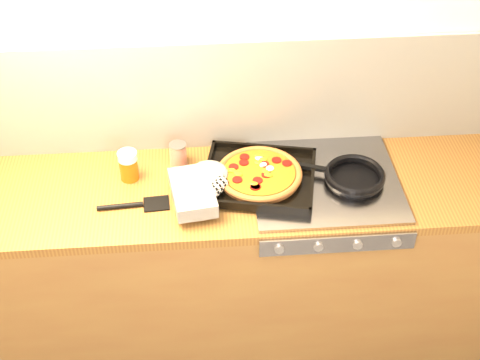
{
  "coord_description": "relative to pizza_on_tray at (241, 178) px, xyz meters",
  "views": [
    {
      "loc": [
        -0.06,
        -0.96,
        2.67
      ],
      "look_at": [
        0.1,
        1.08,
        0.95
      ],
      "focal_mm": 50.0,
      "sensor_mm": 36.0,
      "label": 1
    }
  ],
  "objects": [
    {
      "name": "room_shell",
      "position": [
        -0.11,
        0.29,
        0.2
      ],
      "size": [
        3.2,
        3.2,
        3.2
      ],
      "color": "white",
      "rests_on": "ground"
    },
    {
      "name": "counter_run",
      "position": [
        -0.11,
        0.0,
        -0.5
      ],
      "size": [
        3.2,
        0.62,
        0.9
      ],
      "color": "brown",
      "rests_on": "ground"
    },
    {
      "name": "stovetop",
      "position": [
        0.34,
        0.01,
        -0.04
      ],
      "size": [
        0.6,
        0.56,
        0.02
      ],
      "primitive_type": "cube",
      "color": "gray",
      "rests_on": "counter_run"
    },
    {
      "name": "pizza_on_tray",
      "position": [
        0.0,
        0.0,
        0.0
      ],
      "size": [
        0.63,
        0.49,
        0.08
      ],
      "color": "black",
      "rests_on": "stovetop"
    },
    {
      "name": "frying_pan",
      "position": [
        0.46,
        -0.01,
        -0.01
      ],
      "size": [
        0.43,
        0.32,
        0.04
      ],
      "color": "black",
      "rests_on": "stovetop"
    },
    {
      "name": "tomato_can",
      "position": [
        -0.25,
        0.17,
        0.0
      ],
      "size": [
        0.09,
        0.09,
        0.1
      ],
      "color": "#AB200D",
      "rests_on": "counter_run"
    },
    {
      "name": "juice_glass",
      "position": [
        -0.45,
        0.09,
        0.02
      ],
      "size": [
        0.08,
        0.08,
        0.13
      ],
      "color": "#D7510C",
      "rests_on": "counter_run"
    },
    {
      "name": "wooden_spoon",
      "position": [
        0.1,
        0.19,
        -0.04
      ],
      "size": [
        0.3,
        0.1,
        0.02
      ],
      "color": "tan",
      "rests_on": "counter_run"
    },
    {
      "name": "black_spatula",
      "position": [
        -0.42,
        -0.09,
        -0.04
      ],
      "size": [
        0.28,
        0.09,
        0.02
      ],
      "color": "black",
      "rests_on": "counter_run"
    }
  ]
}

